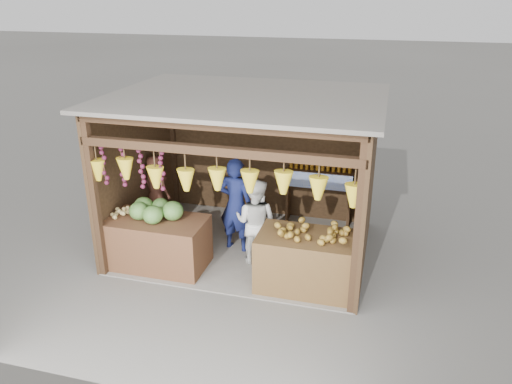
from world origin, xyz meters
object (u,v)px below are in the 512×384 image
(counter_left, at_px, (158,243))
(man_standing, at_px, (236,205))
(counter_right, at_px, (309,262))
(vendor_seated, at_px, (156,186))
(woman_standing, at_px, (256,222))

(counter_left, bearing_deg, man_standing, 39.70)
(counter_right, bearing_deg, counter_left, 179.70)
(man_standing, bearing_deg, vendor_seated, -1.40)
(man_standing, distance_m, vendor_seated, 1.64)
(counter_left, xyz_separation_m, man_standing, (1.05, 0.87, 0.41))
(counter_right, bearing_deg, woman_standing, 150.17)
(counter_right, relative_size, man_standing, 0.92)
(counter_left, height_order, woman_standing, woman_standing)
(counter_left, distance_m, man_standing, 1.43)
(counter_left, bearing_deg, vendor_seated, 115.09)
(counter_right, distance_m, man_standing, 1.71)
(woman_standing, xyz_separation_m, vendor_seated, (-2.04, 0.64, 0.17))
(counter_left, xyz_separation_m, woman_standing, (1.48, 0.54, 0.31))
(man_standing, height_order, woman_standing, man_standing)
(counter_left, distance_m, counter_right, 2.46)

